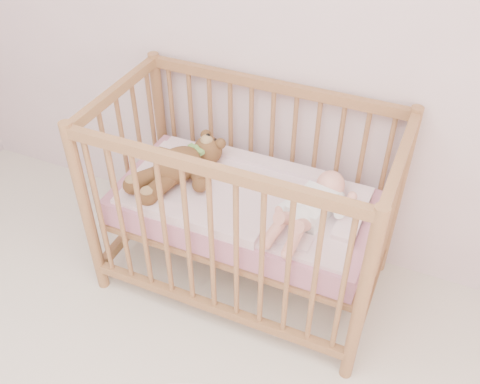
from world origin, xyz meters
The scene contains 5 objects.
crib centered at (0.01, 1.60, 0.50)m, with size 1.36×0.76×1.00m, color #9C7342, non-canonical shape.
mattress centered at (0.01, 1.60, 0.49)m, with size 1.22×0.62×0.13m, color #C67B8F.
blanket centered at (0.01, 1.60, 0.56)m, with size 1.10×0.58×0.06m, color pink, non-canonical shape.
baby centered at (0.34, 1.58, 0.64)m, with size 0.28×0.59×0.14m, color white, non-canonical shape.
teddy_bear centered at (-0.33, 1.58, 0.65)m, with size 0.40×0.57×0.16m, color brown, non-canonical shape.
Camera 1 is at (0.76, -0.16, 2.17)m, focal length 40.00 mm.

